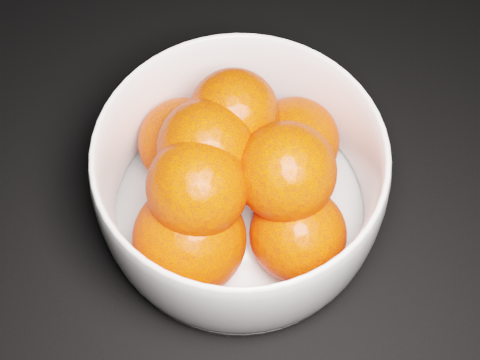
# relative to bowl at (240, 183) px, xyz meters

# --- Properties ---
(ground) EXTENTS (3.00, 3.00, 0.00)m
(ground) POSITION_rel_bowl_xyz_m (-0.14, 0.15, -0.06)
(ground) COLOR black
(ground) RESTS_ON ground
(bowl) EXTENTS (0.25, 0.25, 0.12)m
(bowl) POSITION_rel_bowl_xyz_m (0.00, 0.00, 0.00)
(bowl) COLOR white
(bowl) RESTS_ON ground
(orange_pile) EXTENTS (0.20, 0.20, 0.14)m
(orange_pile) POSITION_rel_bowl_xyz_m (-0.01, -0.01, 0.02)
(orange_pile) COLOR #FF2F01
(orange_pile) RESTS_ON bowl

